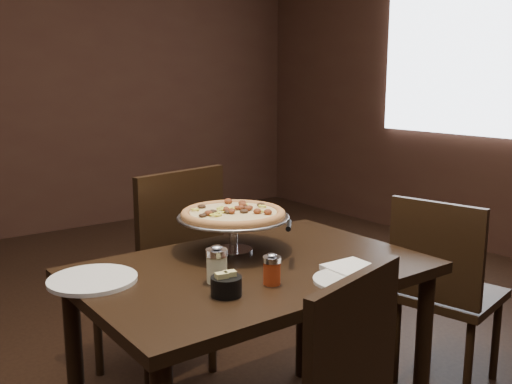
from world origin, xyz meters
TOP-DOWN VIEW (x-y plane):
  - room at (0.06, 0.03)m, footprint 6.04×7.04m
  - dining_table at (0.08, -0.04)m, footprint 1.14×0.76m
  - pizza_stand at (0.12, 0.14)m, footprint 0.41×0.41m
  - parmesan_shaker at (-0.11, -0.10)m, footprint 0.07×0.07m
  - pepper_flake_shaker at (0.02, -0.21)m, footprint 0.06×0.06m
  - packet_caddy at (-0.14, -0.21)m, footprint 0.09×0.09m
  - napkin_stack at (0.30, -0.28)m, footprint 0.16×0.16m
  - plate_left at (-0.41, 0.13)m, footprint 0.27×0.27m
  - plate_near at (0.22, -0.34)m, footprint 0.21×0.21m
  - serving_spatula at (0.18, -0.10)m, footprint 0.15×0.15m
  - chair_far at (0.08, 0.62)m, footprint 0.53×0.53m
  - chair_side at (1.01, -0.14)m, footprint 0.47×0.47m

SIDE VIEW (x-z plane):
  - chair_side at x=1.01m, z-range 0.04..0.89m
  - chair_far at x=0.08m, z-range 0.04..1.01m
  - dining_table at x=0.08m, z-range 0.26..0.98m
  - plate_near at x=0.22m, z-range 0.71..0.72m
  - plate_left at x=-0.41m, z-range 0.71..0.73m
  - napkin_stack at x=0.30m, z-range 0.71..0.73m
  - packet_caddy at x=-0.14m, z-range 0.71..0.78m
  - pepper_flake_shaker at x=0.02m, z-range 0.71..0.81m
  - parmesan_shaker at x=-0.11m, z-range 0.71..0.83m
  - serving_spatula at x=0.18m, z-range 0.83..0.86m
  - pizza_stand at x=0.12m, z-range 0.77..0.93m
  - room at x=0.06m, z-range -0.02..2.82m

